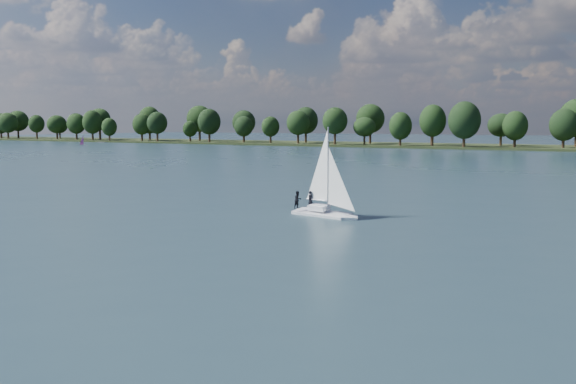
% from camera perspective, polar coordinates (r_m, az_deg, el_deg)
% --- Properties ---
extents(ground, '(700.00, 700.00, 0.00)m').
position_cam_1_polar(ground, '(120.87, 11.49, 2.00)').
color(ground, '#233342').
rests_on(ground, ground).
extents(far_shore, '(660.00, 40.00, 1.50)m').
position_cam_1_polar(far_shore, '(230.02, 19.98, 3.67)').
color(far_shore, black).
rests_on(far_shore, ground).
extents(sailboat, '(6.74, 3.34, 8.54)m').
position_cam_1_polar(sailboat, '(58.75, 3.03, 0.16)').
color(sailboat, white).
rests_on(sailboat, ground).
extents(dinghy_pink, '(2.84, 2.47, 4.36)m').
position_cam_1_polar(dinghy_pink, '(251.28, -17.72, 4.17)').
color(dinghy_pink, white).
rests_on(dinghy_pink, ground).
extents(pontoon, '(4.11, 2.23, 0.50)m').
position_cam_1_polar(pontoon, '(292.25, -16.20, 4.25)').
color(pontoon, '#535558').
rests_on(pontoon, ground).
extents(treeline, '(562.74, 74.23, 18.19)m').
position_cam_1_polar(treeline, '(226.72, 19.42, 5.74)').
color(treeline, black).
rests_on(treeline, ground).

